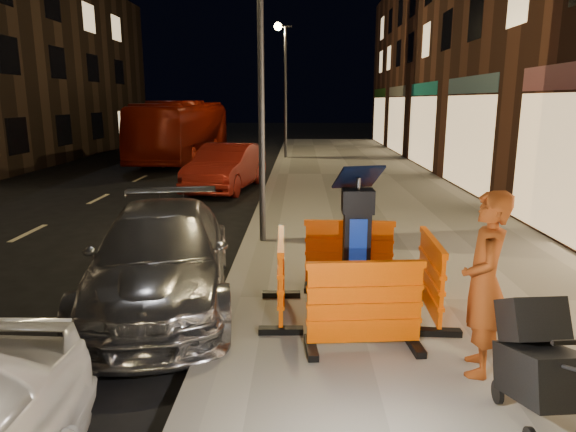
{
  "coord_description": "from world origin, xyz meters",
  "views": [
    {
      "loc": [
        1.0,
        -6.77,
        2.86
      ],
      "look_at": [
        0.8,
        1.0,
        1.1
      ],
      "focal_mm": 32.0,
      "sensor_mm": 36.0,
      "label": 1
    }
  ],
  "objects_px": {
    "car_red": "(227,190)",
    "stroller": "(542,368)",
    "barrier_back": "(349,255)",
    "car_silver": "(164,301)",
    "barrier_front": "(364,306)",
    "barrier_kerbside": "(281,276)",
    "man": "(484,284)",
    "parking_kiosk": "(356,246)",
    "barrier_bldgside": "(431,278)",
    "bus_doubledecker": "(184,160)"
  },
  "relations": [
    {
      "from": "car_red",
      "to": "stroller",
      "type": "height_order",
      "value": "stroller"
    },
    {
      "from": "barrier_front",
      "to": "stroller",
      "type": "bearing_deg",
      "value": -49.98
    },
    {
      "from": "barrier_back",
      "to": "stroller",
      "type": "height_order",
      "value": "stroller"
    },
    {
      "from": "barrier_front",
      "to": "car_silver",
      "type": "relative_size",
      "value": 0.28
    },
    {
      "from": "parking_kiosk",
      "to": "barrier_bldgside",
      "type": "relative_size",
      "value": 1.4
    },
    {
      "from": "barrier_front",
      "to": "car_silver",
      "type": "distance_m",
      "value": 3.26
    },
    {
      "from": "barrier_kerbside",
      "to": "car_red",
      "type": "bearing_deg",
      "value": 10.04
    },
    {
      "from": "barrier_bldgside",
      "to": "car_red",
      "type": "xyz_separation_m",
      "value": [
        -4.08,
        10.26,
        -0.66
      ]
    },
    {
      "from": "barrier_front",
      "to": "stroller",
      "type": "height_order",
      "value": "stroller"
    },
    {
      "from": "barrier_back",
      "to": "man",
      "type": "bearing_deg",
      "value": -61.2
    },
    {
      "from": "bus_doubledecker",
      "to": "stroller",
      "type": "height_order",
      "value": "bus_doubledecker"
    },
    {
      "from": "barrier_front",
      "to": "stroller",
      "type": "xyz_separation_m",
      "value": [
        1.32,
        -1.32,
        0.02
      ]
    },
    {
      "from": "bus_doubledecker",
      "to": "car_red",
      "type": "bearing_deg",
      "value": -66.52
    },
    {
      "from": "barrier_kerbside",
      "to": "stroller",
      "type": "relative_size",
      "value": 1.24
    },
    {
      "from": "parking_kiosk",
      "to": "stroller",
      "type": "distance_m",
      "value": 2.66
    },
    {
      "from": "barrier_front",
      "to": "stroller",
      "type": "relative_size",
      "value": 1.24
    },
    {
      "from": "barrier_kerbside",
      "to": "barrier_bldgside",
      "type": "relative_size",
      "value": 1.0
    },
    {
      "from": "stroller",
      "to": "parking_kiosk",
      "type": "bearing_deg",
      "value": 114.4
    },
    {
      "from": "parking_kiosk",
      "to": "man",
      "type": "xyz_separation_m",
      "value": [
        1.12,
        -1.37,
        0.02
      ]
    },
    {
      "from": "barrier_bldgside",
      "to": "bus_doubledecker",
      "type": "bearing_deg",
      "value": 23.54
    },
    {
      "from": "barrier_bldgside",
      "to": "man",
      "type": "bearing_deg",
      "value": -170.9
    },
    {
      "from": "barrier_bldgside",
      "to": "car_red",
      "type": "bearing_deg",
      "value": 23.73
    },
    {
      "from": "car_red",
      "to": "man",
      "type": "bearing_deg",
      "value": -60.4
    },
    {
      "from": "barrier_back",
      "to": "barrier_kerbside",
      "type": "height_order",
      "value": "same"
    },
    {
      "from": "parking_kiosk",
      "to": "car_red",
      "type": "xyz_separation_m",
      "value": [
        -3.13,
        10.26,
        -1.07
      ]
    },
    {
      "from": "barrier_back",
      "to": "car_silver",
      "type": "bearing_deg",
      "value": -172.96
    },
    {
      "from": "car_red",
      "to": "stroller",
      "type": "relative_size",
      "value": 4.24
    },
    {
      "from": "man",
      "to": "barrier_bldgside",
      "type": "bearing_deg",
      "value": -158.71
    },
    {
      "from": "barrier_front",
      "to": "car_red",
      "type": "xyz_separation_m",
      "value": [
        -3.13,
        11.21,
        -0.66
      ]
    },
    {
      "from": "barrier_front",
      "to": "man",
      "type": "distance_m",
      "value": 1.27
    },
    {
      "from": "car_silver",
      "to": "barrier_kerbside",
      "type": "bearing_deg",
      "value": -33.25
    },
    {
      "from": "parking_kiosk",
      "to": "barrier_bldgside",
      "type": "height_order",
      "value": "parking_kiosk"
    },
    {
      "from": "car_silver",
      "to": "stroller",
      "type": "relative_size",
      "value": 4.41
    },
    {
      "from": "barrier_bldgside",
      "to": "stroller",
      "type": "distance_m",
      "value": 2.3
    },
    {
      "from": "barrier_back",
      "to": "barrier_kerbside",
      "type": "xyz_separation_m",
      "value": [
        -0.95,
        -0.95,
        0.0
      ]
    },
    {
      "from": "parking_kiosk",
      "to": "car_silver",
      "type": "height_order",
      "value": "parking_kiosk"
    },
    {
      "from": "car_silver",
      "to": "man",
      "type": "xyz_separation_m",
      "value": [
        3.81,
        -2.13,
        1.09
      ]
    },
    {
      "from": "barrier_bldgside",
      "to": "bus_doubledecker",
      "type": "height_order",
      "value": "bus_doubledecker"
    },
    {
      "from": "barrier_front",
      "to": "barrier_back",
      "type": "bearing_deg",
      "value": 85.06
    },
    {
      "from": "barrier_kerbside",
      "to": "car_red",
      "type": "relative_size",
      "value": 0.29
    },
    {
      "from": "barrier_kerbside",
      "to": "stroller",
      "type": "bearing_deg",
      "value": -136.96
    },
    {
      "from": "car_red",
      "to": "man",
      "type": "height_order",
      "value": "man"
    },
    {
      "from": "barrier_back",
      "to": "bus_doubledecker",
      "type": "relative_size",
      "value": 0.13
    },
    {
      "from": "stroller",
      "to": "car_red",
      "type": "bearing_deg",
      "value": 103.78
    },
    {
      "from": "barrier_front",
      "to": "barrier_kerbside",
      "type": "distance_m",
      "value": 1.34
    },
    {
      "from": "bus_doubledecker",
      "to": "parking_kiosk",
      "type": "bearing_deg",
      "value": -68.84
    },
    {
      "from": "barrier_bldgside",
      "to": "bus_doubledecker",
      "type": "distance_m",
      "value": 20.12
    },
    {
      "from": "barrier_back",
      "to": "stroller",
      "type": "relative_size",
      "value": 1.24
    },
    {
      "from": "barrier_front",
      "to": "man",
      "type": "bearing_deg",
      "value": -25.56
    },
    {
      "from": "parking_kiosk",
      "to": "stroller",
      "type": "relative_size",
      "value": 1.74
    }
  ]
}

